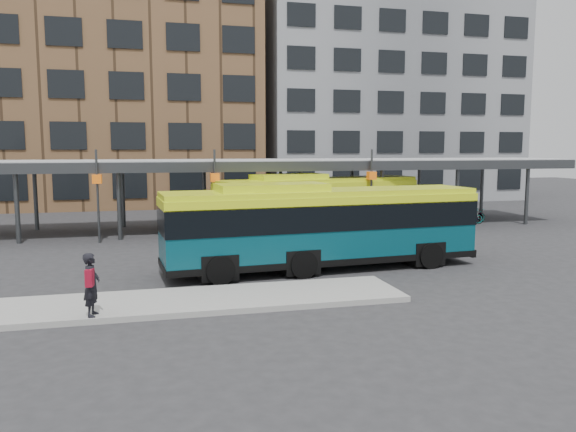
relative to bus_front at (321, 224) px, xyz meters
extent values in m
plane|color=#28282B|center=(-0.20, -0.89, -1.83)|extent=(120.00, 120.00, 0.00)
cube|color=gray|center=(-5.70, -3.89, -1.74)|extent=(14.00, 3.00, 0.18)
cube|color=#999B9E|center=(-0.20, 12.11, 2.17)|extent=(40.00, 6.00, 0.35)
cube|color=#383A3D|center=(-0.20, 9.11, 2.02)|extent=(40.00, 0.15, 0.55)
cylinder|color=#383A3D|center=(-13.20, 9.61, 0.07)|extent=(0.24, 0.24, 3.80)
cylinder|color=#383A3D|center=(-13.20, 14.61, 0.07)|extent=(0.24, 0.24, 3.80)
cylinder|color=#383A3D|center=(-8.20, 9.61, 0.07)|extent=(0.24, 0.24, 3.80)
cylinder|color=#383A3D|center=(-8.20, 14.61, 0.07)|extent=(0.24, 0.24, 3.80)
cylinder|color=#383A3D|center=(-3.20, 9.61, 0.07)|extent=(0.24, 0.24, 3.80)
cylinder|color=#383A3D|center=(-3.20, 14.61, 0.07)|extent=(0.24, 0.24, 3.80)
cylinder|color=#383A3D|center=(1.80, 9.61, 0.07)|extent=(0.24, 0.24, 3.80)
cylinder|color=#383A3D|center=(1.80, 14.61, 0.07)|extent=(0.24, 0.24, 3.80)
cylinder|color=#383A3D|center=(6.80, 9.61, 0.07)|extent=(0.24, 0.24, 3.80)
cylinder|color=#383A3D|center=(6.80, 14.61, 0.07)|extent=(0.24, 0.24, 3.80)
cylinder|color=#383A3D|center=(11.80, 9.61, 0.07)|extent=(0.24, 0.24, 3.80)
cylinder|color=#383A3D|center=(11.80, 14.61, 0.07)|extent=(0.24, 0.24, 3.80)
cylinder|color=#383A3D|center=(16.80, 9.61, 0.07)|extent=(0.24, 0.24, 3.80)
cylinder|color=#383A3D|center=(16.80, 14.61, 0.07)|extent=(0.24, 0.24, 3.80)
cylinder|color=#383A3D|center=(-9.20, 8.81, 0.57)|extent=(0.12, 0.12, 4.80)
cube|color=#D8590C|center=(-9.20, 8.81, 1.47)|extent=(0.45, 0.45, 0.45)
cylinder|color=#383A3D|center=(-3.20, 8.81, 0.57)|extent=(0.12, 0.12, 4.80)
cube|color=#D8590C|center=(-3.20, 8.81, 1.47)|extent=(0.45, 0.45, 0.45)
cylinder|color=#383A3D|center=(5.80, 8.81, 0.57)|extent=(0.12, 0.12, 4.80)
cube|color=#D8590C|center=(5.80, 8.81, 1.47)|extent=(0.45, 0.45, 0.45)
cube|color=brown|center=(-10.20, 31.11, 9.17)|extent=(26.00, 14.00, 22.00)
cube|color=slate|center=(15.80, 31.11, 8.17)|extent=(24.00, 14.00, 20.00)
cube|color=#063D4A|center=(0.05, 0.00, -0.14)|extent=(12.83, 3.59, 2.64)
cube|color=black|center=(0.05, 0.00, 0.39)|extent=(12.89, 3.66, 1.00)
cube|color=#C6D916|center=(0.05, 0.00, 1.29)|extent=(12.82, 3.48, 0.21)
cube|color=#C6D916|center=(-2.05, -0.16, 1.50)|extent=(4.35, 2.21, 0.37)
cube|color=black|center=(0.05, 0.00, -1.33)|extent=(12.90, 3.66, 0.25)
cylinder|color=black|center=(4.36, -0.96, -1.30)|extent=(1.08, 0.40, 1.06)
cylinder|color=black|center=(4.16, 1.61, -1.30)|extent=(1.08, 0.40, 1.06)
cylinder|color=black|center=(-1.12, -1.38, -1.30)|extent=(1.08, 0.40, 1.06)
cylinder|color=black|center=(-1.31, 1.19, -1.30)|extent=(1.08, 0.40, 1.06)
cylinder|color=black|center=(-4.27, -1.62, -1.30)|extent=(1.08, 0.40, 1.06)
cylinder|color=black|center=(-4.47, 0.95, -1.30)|extent=(1.08, 0.40, 1.06)
cube|color=#063D4A|center=(2.94, 9.56, -0.18)|extent=(12.60, 5.89, 2.58)
cube|color=black|center=(2.94, 9.56, 0.34)|extent=(12.67, 5.96, 0.98)
cube|color=#C6D916|center=(2.94, 9.56, 1.21)|extent=(12.57, 5.79, 0.21)
cube|color=#C6D916|center=(0.96, 9.00, 1.42)|extent=(4.48, 2.92, 0.36)
cube|color=black|center=(2.94, 9.56, -1.34)|extent=(12.68, 5.96, 0.25)
cylinder|color=black|center=(7.25, 9.49, -1.31)|extent=(1.08, 0.58, 1.03)
cylinder|color=black|center=(6.56, 11.91, -1.31)|extent=(1.08, 0.58, 1.03)
cylinder|color=black|center=(2.10, 8.01, -1.31)|extent=(1.08, 0.58, 1.03)
cylinder|color=black|center=(1.41, 10.43, -1.31)|extent=(1.08, 0.58, 1.03)
cylinder|color=black|center=(-0.87, 7.16, -1.31)|extent=(1.08, 0.58, 1.03)
cylinder|color=black|center=(-1.57, 9.58, -1.31)|extent=(1.08, 0.58, 1.03)
imported|color=black|center=(-8.31, -5.09, -0.75)|extent=(0.53, 0.71, 1.80)
cube|color=maroon|center=(-8.34, -5.27, -0.51)|extent=(0.24, 0.36, 0.48)
imported|color=slate|center=(10.70, 11.39, -1.35)|extent=(1.85, 0.77, 0.95)
imported|color=slate|center=(11.64, 10.94, -1.32)|extent=(1.75, 1.00, 1.01)
imported|color=slate|center=(12.39, 11.21, -1.37)|extent=(1.81, 0.84, 0.92)
imported|color=slate|center=(12.40, 11.43, -1.31)|extent=(1.79, 0.94, 1.03)
imported|color=slate|center=(13.43, 10.75, -1.37)|extent=(1.86, 1.10, 0.92)
imported|color=slate|center=(13.57, 10.75, -1.31)|extent=(1.74, 0.60, 1.03)
imported|color=slate|center=(14.12, 11.04, -1.38)|extent=(1.82, 1.15, 0.90)
camera|label=1|loc=(-6.72, -21.30, 3.04)|focal=35.00mm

